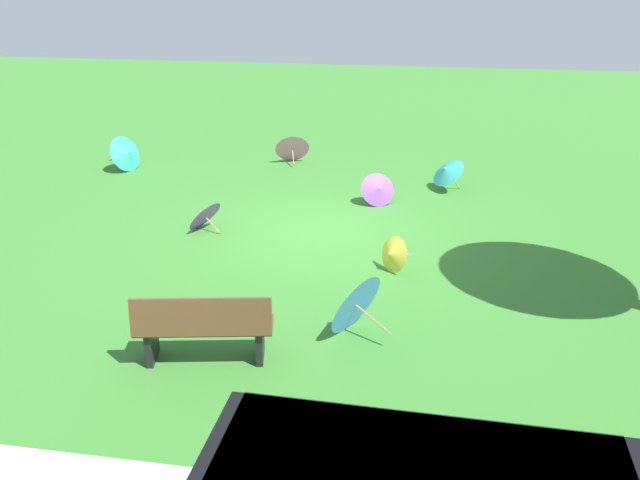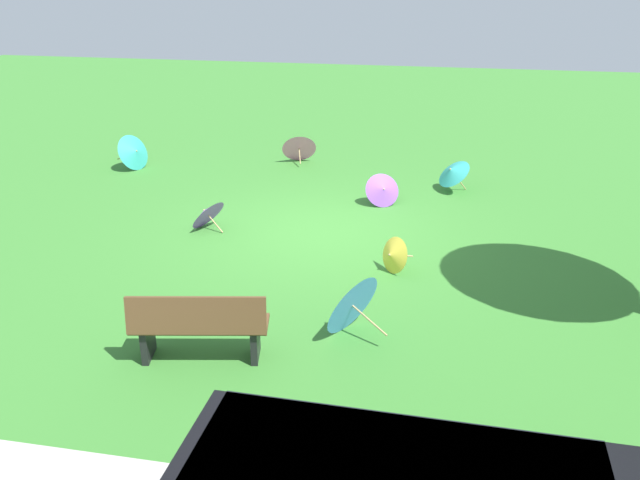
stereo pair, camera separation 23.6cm
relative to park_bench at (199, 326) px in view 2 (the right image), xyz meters
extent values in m
plane|color=#387A2D|center=(-0.68, -4.25, -0.47)|extent=(40.00, 40.00, 0.00)
cube|color=brown|center=(0.01, -0.07, -0.02)|extent=(1.66, 0.74, 0.05)
cube|color=brown|center=(-0.02, 0.13, 0.21)|extent=(1.59, 0.41, 0.45)
cube|color=black|center=(0.64, 0.05, -0.24)|extent=(0.15, 0.41, 0.45)
cube|color=black|center=(-0.62, -0.19, -0.24)|extent=(0.15, 0.41, 0.45)
cylinder|color=tan|center=(4.50, -7.30, -0.21)|extent=(0.51, 0.20, 0.25)
cone|color=teal|center=(4.20, -7.19, -0.06)|extent=(0.70, 0.93, 0.80)
sphere|color=tan|center=(4.15, -7.17, -0.04)|extent=(0.06, 0.05, 0.05)
cylinder|color=tan|center=(-3.01, -7.00, -0.27)|extent=(0.29, 0.20, 0.38)
cone|color=teal|center=(-2.84, -6.89, -0.03)|extent=(0.91, 0.93, 0.57)
sphere|color=tan|center=(-2.80, -6.86, 0.03)|extent=(0.06, 0.06, 0.05)
cylinder|color=tan|center=(1.18, -3.92, -0.33)|extent=(0.31, 0.15, 0.27)
cone|color=purple|center=(1.37, -4.00, -0.16)|extent=(0.74, 0.83, 0.60)
sphere|color=tan|center=(1.41, -4.02, -0.12)|extent=(0.06, 0.05, 0.05)
cylinder|color=tan|center=(-1.91, -0.79, -0.16)|extent=(0.48, 0.30, 0.24)
cone|color=#4C8CE5|center=(-1.61, -0.96, -0.03)|extent=(0.86, 1.00, 0.88)
sphere|color=tan|center=(-1.55, -1.00, 0.00)|extent=(0.06, 0.05, 0.05)
cylinder|color=tan|center=(-2.16, -3.00, -0.25)|extent=(0.28, 0.26, 0.12)
cone|color=yellow|center=(-2.00, -2.85, -0.18)|extent=(0.57, 0.59, 0.57)
sphere|color=tan|center=(-1.96, -2.81, -0.16)|extent=(0.06, 0.06, 0.04)
cylinder|color=tan|center=(0.62, -8.19, -0.25)|extent=(0.14, 0.41, 0.27)
cone|color=pink|center=(0.69, -8.44, -0.09)|extent=(0.91, 0.73, 0.74)
sphere|color=tan|center=(0.71, -8.49, -0.06)|extent=(0.05, 0.06, 0.05)
cylinder|color=tan|center=(-1.45, -6.03, -0.29)|extent=(0.19, 0.34, 0.24)
cone|color=purple|center=(-1.55, -5.82, -0.15)|extent=(0.80, 0.70, 0.63)
sphere|color=tan|center=(-1.57, -5.78, -0.12)|extent=(0.05, 0.06, 0.05)
camera|label=1|loc=(-2.43, 6.42, 3.94)|focal=37.47mm
camera|label=2|loc=(-2.66, 6.38, 3.94)|focal=37.47mm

